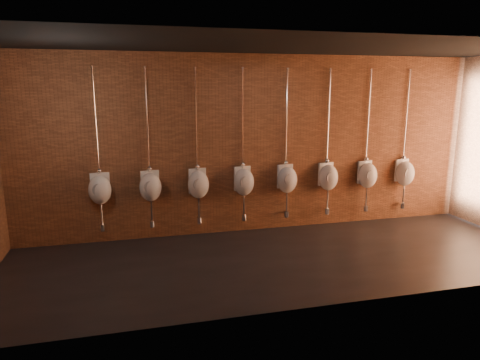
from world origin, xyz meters
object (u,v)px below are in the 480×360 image
Objects in this scene: urinal_3 at (244,181)px; urinal_6 at (367,175)px; urinal_2 at (198,184)px; urinal_5 at (328,177)px; urinal_1 at (150,186)px; urinal_7 at (405,173)px; urinal_0 at (100,189)px; urinal_4 at (287,179)px.

urinal_6 is at bearing 0.00° from urinal_3.
urinal_2 is 3.30m from urinal_6.
urinal_2 and urinal_5 have the same top height.
urinal_5 is (3.30, 0.00, 0.00)m from urinal_1.
urinal_7 is (0.82, 0.00, 0.00)m from urinal_6.
urinal_2 is at bearing 180.00° from urinal_3.
urinal_2 is at bearing 0.00° from urinal_0.
urinal_7 is (4.12, 0.00, 0.00)m from urinal_2.
urinal_3 and urinal_5 have the same top height.
urinal_3 is 1.00× the size of urinal_7.
urinal_4 is at bearing 180.00° from urinal_5.
urinal_0 is 2.47m from urinal_3.
urinal_3 is (2.47, 0.00, 0.00)m from urinal_0.
urinal_4 is at bearing 180.00° from urinal_7.
urinal_0 and urinal_4 have the same top height.
urinal_4 is 1.65m from urinal_6.
urinal_7 is at bearing 0.00° from urinal_5.
urinal_2 is at bearing 180.00° from urinal_5.
urinal_3 is 1.65m from urinal_5.
urinal_0 is at bearing 180.00° from urinal_5.
urinal_0 is at bearing 180.00° from urinal_6.
urinal_6 is (4.12, 0.00, 0.00)m from urinal_1.
urinal_0 and urinal_3 have the same top height.
urinal_0 and urinal_5 have the same top height.
urinal_4 is (2.47, 0.00, 0.00)m from urinal_1.
urinal_5 is (1.65, 0.00, 0.00)m from urinal_3.
urinal_2 is 1.65m from urinal_4.
urinal_2 and urinal_7 have the same top height.
urinal_1 and urinal_5 have the same top height.
urinal_5 and urinal_6 have the same top height.
urinal_3 and urinal_7 have the same top height.
urinal_6 is at bearing 0.00° from urinal_1.
urinal_1 is 4.95m from urinal_7.
urinal_2 is (0.82, 0.00, 0.00)m from urinal_1.
urinal_0 is 5.77m from urinal_7.
urinal_2 is 1.00× the size of urinal_5.
urinal_1 is at bearing 180.00° from urinal_7.
urinal_2 is 1.00× the size of urinal_3.
urinal_0 is at bearing 180.00° from urinal_3.
urinal_2 is at bearing 180.00° from urinal_6.
urinal_1 is at bearing 0.00° from urinal_0.
urinal_0 is 1.00× the size of urinal_6.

